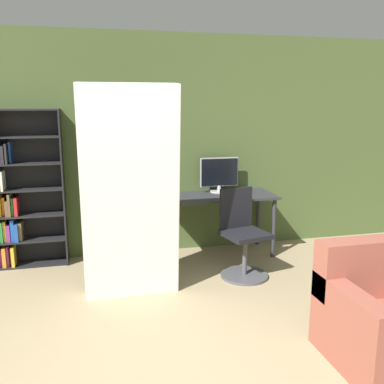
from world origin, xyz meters
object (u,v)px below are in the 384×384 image
monitor (219,174)px  mattress_near (131,194)px  office_chair (242,241)px  bookshelf (16,194)px

monitor → mattress_near: 1.66m
monitor → office_chair: 1.06m
mattress_near → monitor: bearing=42.7°
monitor → mattress_near: (-1.22, -1.13, 0.04)m
office_chair → bookshelf: 2.62m
office_chair → mattress_near: (-1.22, -0.24, 0.63)m
office_chair → mattress_near: mattress_near is taller
monitor → office_chair: (-0.00, -0.88, -0.59)m
office_chair → bookshelf: (-2.42, 0.90, 0.46)m
office_chair → mattress_near: bearing=-168.8°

